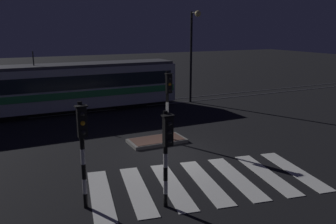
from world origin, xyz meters
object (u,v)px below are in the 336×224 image
Objects in this scene: traffic_light_corner_near_left at (83,140)px; traffic_light_kerb_mid_left at (167,146)px; street_lamp_trackside_right at (193,45)px; traffic_light_median_centre at (168,96)px; tram at (70,86)px.

traffic_light_kerb_mid_left is at bearing -24.31° from traffic_light_corner_near_left.
street_lamp_trackside_right is (8.68, 13.57, 2.25)m from traffic_light_kerb_mid_left.
traffic_light_median_centre is (2.91, 5.90, 0.26)m from traffic_light_kerb_mid_left.
traffic_light_kerb_mid_left is at bearing -122.61° from street_lamp_trackside_right.
street_lamp_trackside_right is 9.28m from tram.
traffic_light_kerb_mid_left is 14.67m from tram.
street_lamp_trackside_right is at bearing 53.04° from traffic_light_median_centre.
traffic_light_median_centre is 0.24× the size of tram.
traffic_light_median_centre is 1.03× the size of traffic_light_corner_near_left.
traffic_light_corner_near_left is 0.23× the size of tram.
traffic_light_median_centre is at bearing -126.96° from street_lamp_trackside_right.
traffic_light_median_centre reaches higher than traffic_light_corner_near_left.
tram is (-3.08, 8.76, -0.60)m from traffic_light_median_centre.
traffic_light_kerb_mid_left is 0.47× the size of street_lamp_trackside_right.
street_lamp_trackside_right is (5.77, 7.66, 1.99)m from traffic_light_median_centre.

